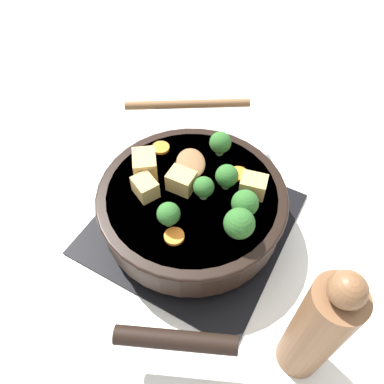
# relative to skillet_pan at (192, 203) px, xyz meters

# --- Properties ---
(ground_plane) EXTENTS (2.40, 2.40, 0.00)m
(ground_plane) POSITION_rel_skillet_pan_xyz_m (0.00, 0.00, -0.06)
(ground_plane) COLOR white
(front_burner_grate) EXTENTS (0.31, 0.31, 0.03)m
(front_burner_grate) POSITION_rel_skillet_pan_xyz_m (0.00, 0.00, -0.05)
(front_burner_grate) COLOR black
(front_burner_grate) RESTS_ON ground_plane
(skillet_pan) EXTENTS (0.39, 0.31, 0.06)m
(skillet_pan) POSITION_rel_skillet_pan_xyz_m (0.00, 0.00, 0.00)
(skillet_pan) COLOR black
(skillet_pan) RESTS_ON front_burner_grate
(wooden_spoon) EXTENTS (0.24, 0.22, 0.02)m
(wooden_spoon) POSITION_rel_skillet_pan_xyz_m (0.12, 0.07, 0.03)
(wooden_spoon) COLOR brown
(wooden_spoon) RESTS_ON skillet_pan
(tofu_cube_center_large) EXTENTS (0.03, 0.04, 0.03)m
(tofu_cube_center_large) POSITION_rel_skillet_pan_xyz_m (-0.00, 0.02, 0.04)
(tofu_cube_center_large) COLOR tan
(tofu_cube_center_large) RESTS_ON skillet_pan
(tofu_cube_near_handle) EXTENTS (0.04, 0.04, 0.03)m
(tofu_cube_near_handle) POSITION_rel_skillet_pan_xyz_m (0.05, -0.08, 0.04)
(tofu_cube_near_handle) COLOR tan
(tofu_cube_near_handle) RESTS_ON skillet_pan
(tofu_cube_east_chunk) EXTENTS (0.04, 0.05, 0.03)m
(tofu_cube_east_chunk) POSITION_rel_skillet_pan_xyz_m (-0.04, 0.06, 0.04)
(tofu_cube_east_chunk) COLOR tan
(tofu_cube_east_chunk) RESTS_ON skillet_pan
(tofu_cube_west_chunk) EXTENTS (0.06, 0.06, 0.04)m
(tofu_cube_west_chunk) POSITION_rel_skillet_pan_xyz_m (0.01, 0.09, 0.05)
(tofu_cube_west_chunk) COLOR tan
(tofu_cube_west_chunk) RESTS_ON skillet_pan
(broccoli_floret_near_spoon) EXTENTS (0.04, 0.04, 0.04)m
(broccoli_floret_near_spoon) POSITION_rel_skillet_pan_xyz_m (0.04, -0.04, 0.05)
(broccoli_floret_near_spoon) COLOR #709956
(broccoli_floret_near_spoon) RESTS_ON skillet_pan
(broccoli_floret_center_top) EXTENTS (0.04, 0.04, 0.05)m
(broccoli_floret_center_top) POSITION_rel_skillet_pan_xyz_m (-0.03, -0.09, 0.06)
(broccoli_floret_center_top) COLOR #709956
(broccoli_floret_center_top) RESTS_ON skillet_pan
(broccoli_floret_east_rim) EXTENTS (0.03, 0.03, 0.04)m
(broccoli_floret_east_rim) POSITION_rel_skillet_pan_xyz_m (-0.07, 0.01, 0.05)
(broccoli_floret_east_rim) COLOR #709956
(broccoli_floret_east_rim) RESTS_ON skillet_pan
(broccoli_floret_west_rim) EXTENTS (0.03, 0.03, 0.04)m
(broccoli_floret_west_rim) POSITION_rel_skillet_pan_xyz_m (0.00, -0.02, 0.05)
(broccoli_floret_west_rim) COLOR #709956
(broccoli_floret_west_rim) RESTS_ON skillet_pan
(broccoli_floret_north_edge) EXTENTS (0.04, 0.04, 0.04)m
(broccoli_floret_north_edge) POSITION_rel_skillet_pan_xyz_m (0.10, 0.00, 0.05)
(broccoli_floret_north_edge) COLOR #709956
(broccoli_floret_north_edge) RESTS_ON skillet_pan
(broccoli_floret_south_cluster) EXTENTS (0.04, 0.04, 0.05)m
(broccoli_floret_south_cluster) POSITION_rel_skillet_pan_xyz_m (0.00, -0.09, 0.05)
(broccoli_floret_south_cluster) COLOR #709956
(broccoli_floret_south_cluster) RESTS_ON skillet_pan
(carrot_slice_orange_thin) EXTENTS (0.03, 0.03, 0.01)m
(carrot_slice_orange_thin) POSITION_rel_skillet_pan_xyz_m (0.06, 0.09, 0.03)
(carrot_slice_orange_thin) COLOR orange
(carrot_slice_orange_thin) RESTS_ON skillet_pan
(carrot_slice_near_center) EXTENTS (0.03, 0.03, 0.01)m
(carrot_slice_near_center) POSITION_rel_skillet_pan_xyz_m (-0.08, -0.02, 0.03)
(carrot_slice_near_center) COLOR orange
(carrot_slice_near_center) RESTS_ON skillet_pan
(carrot_slice_edge_slice) EXTENTS (0.03, 0.03, 0.01)m
(carrot_slice_edge_slice) POSITION_rel_skillet_pan_xyz_m (0.07, -0.05, 0.03)
(carrot_slice_edge_slice) COLOR orange
(carrot_slice_edge_slice) RESTS_ON skillet_pan
(pepper_mill) EXTENTS (0.06, 0.06, 0.23)m
(pepper_mill) POSITION_rel_skillet_pan_xyz_m (-0.12, -0.23, 0.05)
(pepper_mill) COLOR brown
(pepper_mill) RESTS_ON ground_plane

